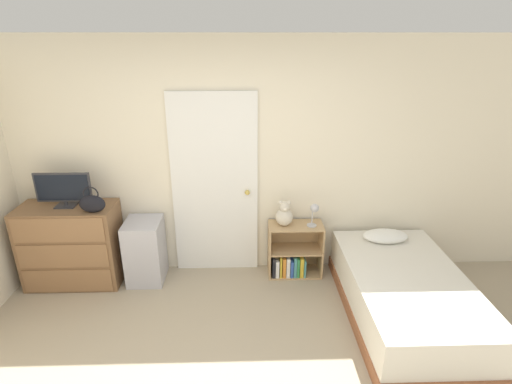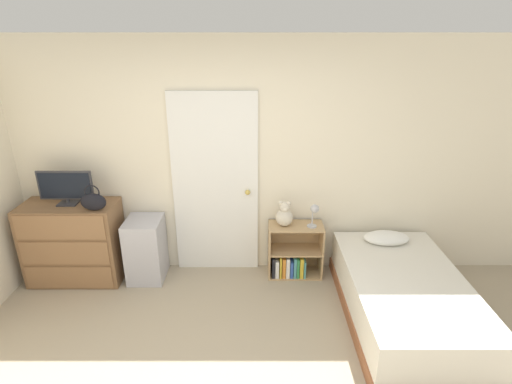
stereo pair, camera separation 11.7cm
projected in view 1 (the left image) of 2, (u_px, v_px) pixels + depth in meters
name	position (u px, v px, depth m)	size (l,w,h in m)	color
wall_back	(221.00, 161.00, 4.25)	(10.00, 0.06, 2.55)	beige
door_closed	(215.00, 186.00, 4.30)	(0.92, 0.09, 2.01)	white
dresser	(72.00, 245.00, 4.24)	(0.98, 0.47, 0.89)	brown
tv	(63.00, 189.00, 4.03)	(0.56, 0.16, 0.36)	#2D2D33
handbag	(92.00, 203.00, 3.92)	(0.26, 0.10, 0.27)	black
storage_bin	(145.00, 251.00, 4.32)	(0.38, 0.43, 0.70)	#ADADB7
bookshelf	(292.00, 255.00, 4.47)	(0.59, 0.30, 0.61)	tan
teddy_bear	(284.00, 215.00, 4.28)	(0.19, 0.19, 0.29)	beige
desk_lamp	(314.00, 211.00, 4.23)	(0.12, 0.11, 0.26)	#B2B2B7
bed	(405.00, 295.00, 3.78)	(1.07, 1.86, 0.57)	brown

